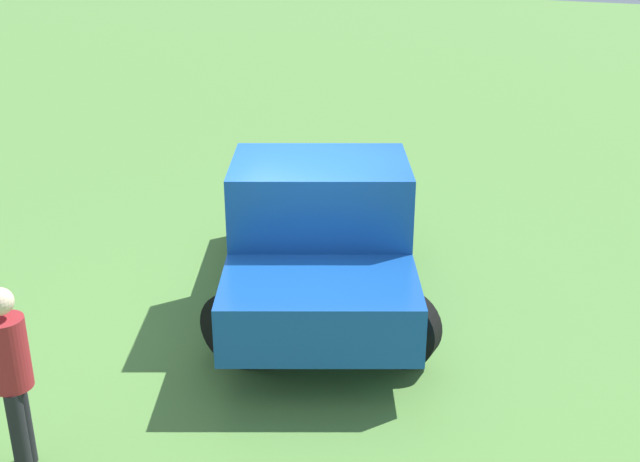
% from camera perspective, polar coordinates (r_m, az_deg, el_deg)
% --- Properties ---
extents(ground_plane, '(80.00, 80.00, 0.00)m').
position_cam_1_polar(ground_plane, '(9.14, -1.69, -6.15)').
color(ground_plane, '#54843D').
extents(pickup_truck, '(3.85, 4.93, 1.84)m').
position_cam_1_polar(pickup_truck, '(8.98, -0.00, 0.07)').
color(pickup_truck, black).
rests_on(pickup_truck, ground_plane).
extents(person_bystander, '(0.45, 0.45, 1.68)m').
position_cam_1_polar(person_bystander, '(6.75, -21.70, -9.57)').
color(person_bystander, black).
rests_on(person_bystander, ground_plane).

